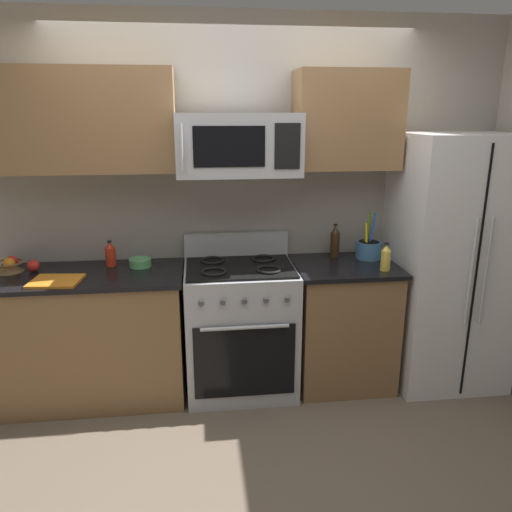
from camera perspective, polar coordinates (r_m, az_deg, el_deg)
name	(u,v)px	position (r m, az deg, el deg)	size (l,w,h in m)	color
ground_plane	(251,447)	(3.18, -0.54, -21.25)	(16.00, 16.00, 0.00)	#6B5B4C
wall_back	(235,202)	(3.65, -2.48, 6.22)	(8.00, 0.10, 2.60)	#9E998E
counter_left	(92,336)	(3.61, -18.47, -8.82)	(1.27, 0.62, 0.91)	olive
range_oven	(240,326)	(3.54, -1.83, -8.16)	(0.76, 0.66, 1.09)	#B2B5BA
counter_right	(342,323)	(3.68, 9.99, -7.72)	(0.72, 0.62, 0.91)	olive
refrigerator	(449,262)	(3.80, 21.51, -0.65)	(0.77, 0.73, 1.81)	silver
microwave	(238,145)	(3.25, -2.08, 12.79)	(0.80, 0.44, 0.40)	#B2B5BA
upper_cabinets_left	(75,121)	(3.45, -20.21, 14.50)	(1.26, 0.34, 0.65)	olive
upper_cabinets_right	(347,120)	(3.52, 10.48, 15.22)	(0.71, 0.34, 0.65)	olive
utensil_crock	(368,248)	(3.69, 12.91, 0.85)	(0.19, 0.19, 0.33)	teal
fruit_basket	(9,265)	(3.69, -26.73, -0.97)	(0.19, 0.19, 0.10)	brown
apple_loose	(33,266)	(3.62, -24.42, -1.04)	(0.08, 0.08, 0.08)	red
cutting_board	(56,281)	(3.35, -22.20, -2.70)	(0.30, 0.25, 0.02)	orange
bottle_hot_sauce	(110,254)	(3.56, -16.54, 0.19)	(0.07, 0.07, 0.18)	red
bottle_soy	(335,242)	(3.66, 9.14, 1.63)	(0.07, 0.07, 0.25)	#382314
bottle_oil	(386,258)	(3.42, 14.82, -0.21)	(0.07, 0.07, 0.19)	gold
prep_bowl	(140,262)	(3.50, -13.29, -0.71)	(0.15, 0.15, 0.06)	#59AD66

